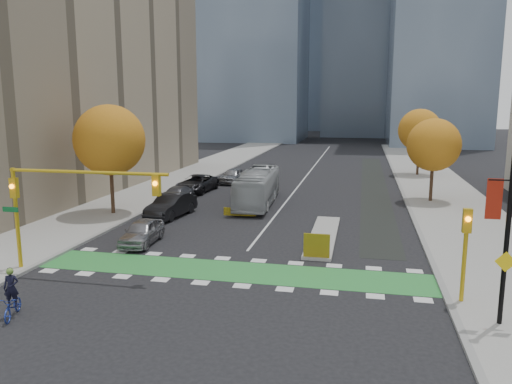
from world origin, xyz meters
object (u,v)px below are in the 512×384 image
at_px(tree_east_near, 434,145).
at_px(bus, 258,187).
at_px(hazard_board, 317,246).
at_px(tree_west, 110,140).
at_px(parked_car_b, 171,206).
at_px(parked_car_e, 233,176).
at_px(parked_car_c, 176,195).
at_px(traffic_signal_east, 466,241).
at_px(banner_lamppost, 510,207).
at_px(cyclist, 12,301).
at_px(parked_car_a, 142,232).
at_px(tree_east_far, 420,130).
at_px(traffic_signal_west, 61,193).
at_px(parked_car_d, 197,183).

height_order(tree_east_near, bus, tree_east_near).
bearing_deg(hazard_board, tree_west, 154.01).
distance_m(parked_car_b, parked_car_e, 16.22).
distance_m(tree_west, parked_car_c, 7.82).
distance_m(traffic_signal_east, banner_lamppost, 2.92).
height_order(tree_west, traffic_signal_east, tree_west).
height_order(cyclist, parked_car_b, cyclist).
xyz_separation_m(banner_lamppost, parked_car_a, (-18.00, 7.67, -3.88)).
distance_m(parked_car_b, parked_car_c, 5.24).
height_order(tree_east_far, banner_lamppost, banner_lamppost).
bearing_deg(cyclist, traffic_signal_east, -3.28).
bearing_deg(banner_lamppost, traffic_signal_west, 174.14).
distance_m(tree_east_near, parked_car_a, 25.35).
distance_m(hazard_board, parked_car_a, 10.54).
bearing_deg(tree_east_near, bus, -164.32).
relative_size(hazard_board, parked_car_e, 0.31).
distance_m(parked_car_b, parked_car_d, 10.54).
distance_m(tree_east_far, parked_car_a, 38.20).
bearing_deg(traffic_signal_east, parked_car_a, 161.55).
xyz_separation_m(hazard_board, parked_car_e, (-10.98, 24.27, -0.03)).
bearing_deg(parked_car_d, traffic_signal_west, -82.72).
bearing_deg(parked_car_b, traffic_signal_west, -84.64).
relative_size(traffic_signal_east, cyclist, 2.03).
height_order(tree_east_near, parked_car_e, tree_east_near).
height_order(tree_west, bus, tree_west).
height_order(banner_lamppost, parked_car_c, banner_lamppost).
bearing_deg(tree_east_far, traffic_signal_west, -117.95).
distance_m(parked_car_a, parked_car_d, 17.70).
distance_m(banner_lamppost, parked_car_c, 28.75).
bearing_deg(traffic_signal_west, bus, 72.64).
height_order(traffic_signal_west, parked_car_c, traffic_signal_west).
relative_size(hazard_board, banner_lamppost, 0.17).
height_order(banner_lamppost, parked_car_b, banner_lamppost).
height_order(hazard_board, traffic_signal_west, traffic_signal_west).
relative_size(tree_west, cyclist, 4.07).
relative_size(hazard_board, parked_car_b, 0.27).
relative_size(traffic_signal_east, banner_lamppost, 0.50).
xyz_separation_m(cyclist, parked_car_d, (-2.00, 28.28, 0.12)).
distance_m(tree_east_far, banner_lamppost, 40.52).
height_order(tree_east_far, parked_car_c, tree_east_far).
xyz_separation_m(parked_car_a, parked_car_c, (-2.50, 12.09, -0.07)).
bearing_deg(traffic_signal_east, hazard_board, 144.08).
distance_m(hazard_board, bus, 15.15).
bearing_deg(parked_car_b, hazard_board, -27.65).
xyz_separation_m(banner_lamppost, cyclist, (-18.50, -3.08, -3.94)).
distance_m(tree_east_far, traffic_signal_west, 43.61).
bearing_deg(parked_car_b, cyclist, -81.05).
xyz_separation_m(parked_car_b, parked_car_d, (-1.54, 10.43, -0.06)).
xyz_separation_m(hazard_board, tree_east_far, (8.50, 33.80, 4.44)).
xyz_separation_m(cyclist, bus, (4.87, 23.62, 0.78)).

